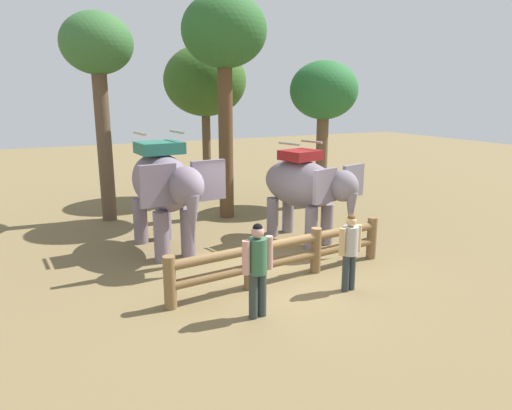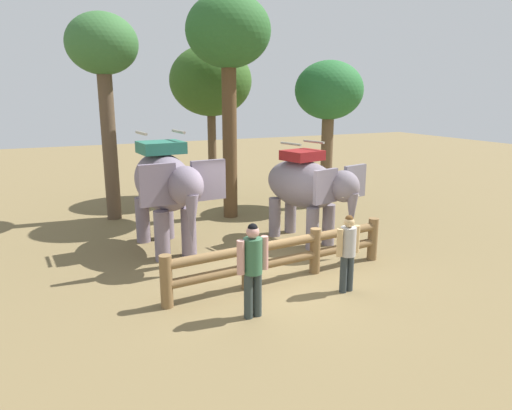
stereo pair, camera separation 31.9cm
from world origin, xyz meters
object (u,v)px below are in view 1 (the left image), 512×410
at_px(tree_far_left, 324,94).
at_px(tree_far_right, 224,38).
at_px(tree_deep_back, 97,54).
at_px(tourist_woman_in_black, 258,264).
at_px(log_fence, 284,254).
at_px(elephant_near_left, 164,186).
at_px(tourist_man_in_blue, 350,247).
at_px(tree_back_center, 205,82).
at_px(elephant_center, 305,187).

xyz_separation_m(tree_far_left, tree_far_right, (-3.68, 0.06, 1.66)).
bearing_deg(tree_deep_back, tourist_woman_in_black, -81.09).
height_order(log_fence, tree_far_left, tree_far_left).
bearing_deg(elephant_near_left, tree_far_right, 42.76).
distance_m(tree_far_right, tree_deep_back, 3.85).
height_order(log_fence, tourist_man_in_blue, tourist_man_in_blue).
distance_m(tourist_man_in_blue, tree_far_right, 8.11).
height_order(log_fence, tree_far_right, tree_far_right).
xyz_separation_m(tree_back_center, tree_far_right, (-0.42, -2.90, 1.23)).
relative_size(tourist_woman_in_black, tree_deep_back, 0.28).
distance_m(tourist_woman_in_black, tree_far_right, 8.54).
distance_m(elephant_center, tourist_man_in_blue, 3.40).
relative_size(log_fence, tree_deep_back, 0.86).
distance_m(elephant_near_left, tourist_woman_in_black, 4.35).
xyz_separation_m(tourist_woman_in_black, tree_far_right, (2.28, 6.82, 4.61)).
height_order(tree_far_right, tree_deep_back, tree_far_right).
height_order(tree_back_center, tree_deep_back, tree_deep_back).
height_order(elephant_near_left, elephant_center, elephant_near_left).
xyz_separation_m(log_fence, tree_back_center, (1.39, 8.43, 3.81)).
relative_size(tree_back_center, tree_far_right, 0.82).
relative_size(elephant_near_left, tree_back_center, 0.63).
bearing_deg(tree_far_right, tree_far_left, -0.91).
bearing_deg(elephant_center, tree_back_center, 94.24).
relative_size(log_fence, tree_back_center, 0.96).
relative_size(log_fence, tree_far_left, 1.08).
bearing_deg(tree_back_center, log_fence, -99.38).
bearing_deg(tree_back_center, elephant_center, -85.76).
relative_size(log_fence, elephant_center, 1.67).
xyz_separation_m(log_fence, tree_deep_back, (-2.58, 6.90, 4.54)).
height_order(tree_far_left, tree_deep_back, tree_deep_back).
relative_size(elephant_near_left, tree_deep_back, 0.57).
xyz_separation_m(elephant_near_left, tourist_woman_in_black, (0.49, -4.27, -0.71)).
relative_size(tree_far_left, tree_back_center, 0.89).
xyz_separation_m(tree_far_left, tree_deep_back, (-7.24, 1.43, 1.16)).
relative_size(elephant_center, tourist_woman_in_black, 1.84).
distance_m(log_fence, tree_back_center, 9.36).
bearing_deg(tourist_man_in_blue, elephant_near_left, 123.81).
relative_size(tourist_man_in_blue, tree_far_right, 0.23).
bearing_deg(tree_far_right, tourist_man_in_blue, -90.44).
bearing_deg(elephant_center, tourist_woman_in_black, -132.68).
distance_m(elephant_center, tree_far_left, 4.99).
xyz_separation_m(tourist_man_in_blue, tree_back_center, (0.47, 9.51, 3.47)).
relative_size(elephant_near_left, tree_far_left, 0.71).
height_order(log_fence, tree_deep_back, tree_deep_back).
height_order(elephant_near_left, tree_far_right, tree_far_right).
xyz_separation_m(tourist_man_in_blue, tree_far_left, (3.73, 6.55, 3.04)).
xyz_separation_m(elephant_center, tree_far_right, (-0.88, 3.40, 4.10)).
xyz_separation_m(log_fence, tree_far_right, (0.98, 5.53, 5.04)).
bearing_deg(elephant_center, tree_far_left, 50.07).
bearing_deg(tourist_man_in_blue, tree_far_left, 60.34).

